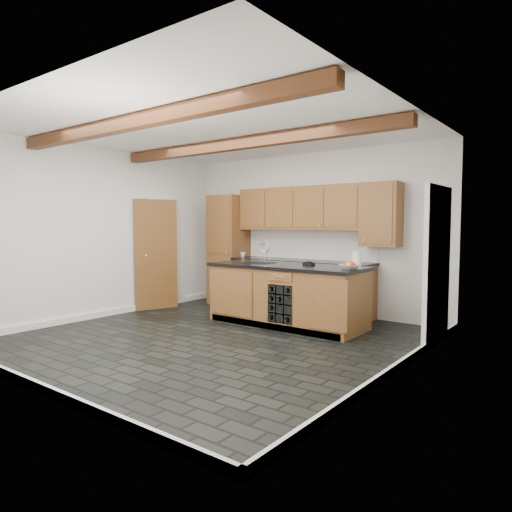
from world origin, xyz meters
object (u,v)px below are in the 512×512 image
(island, at_px, (287,295))
(kitchen_scale, at_px, (309,263))
(paper_towel, at_px, (357,260))
(fruit_bowl, at_px, (349,267))

(island, relative_size, kitchen_scale, 13.45)
(kitchen_scale, height_order, paper_towel, paper_towel)
(island, bearing_deg, kitchen_scale, 32.94)
(island, height_order, kitchen_scale, kitchen_scale)
(island, relative_size, paper_towel, 10.23)
(kitchen_scale, bearing_deg, fruit_bowl, -7.17)
(fruit_bowl, xyz_separation_m, paper_towel, (0.05, 0.13, 0.09))
(kitchen_scale, xyz_separation_m, fruit_bowl, (0.78, -0.21, 0.01))
(fruit_bowl, bearing_deg, paper_towel, 67.66)
(kitchen_scale, relative_size, paper_towel, 0.76)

